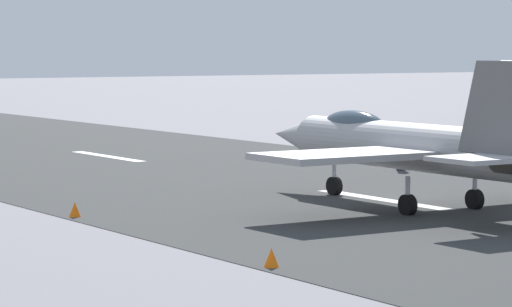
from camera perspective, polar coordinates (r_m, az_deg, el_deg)
ground_plane at (r=53.00m, az=5.17°, el=-1.96°), size 400.00×400.00×0.00m
runway_strip at (r=52.98m, az=5.18°, el=-1.95°), size 240.00×26.00×0.02m
fighter_jet at (r=50.11m, az=6.70°, el=0.38°), size 16.91×13.86×5.57m
crew_person at (r=65.10m, az=6.23°, el=-0.02°), size 0.36×0.69×1.64m
marker_cone_near at (r=36.40m, az=0.67°, el=-4.50°), size 0.44×0.44×0.55m
marker_cone_mid at (r=47.53m, az=-7.78°, el=-2.41°), size 0.44×0.44×0.55m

